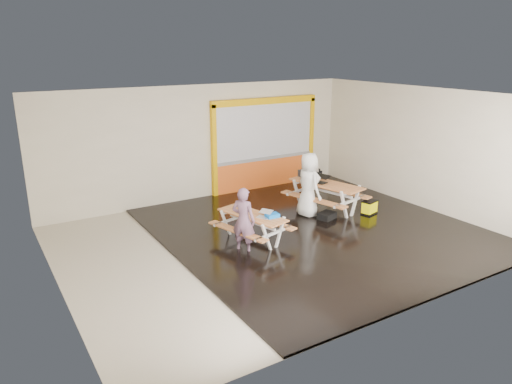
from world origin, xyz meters
TOP-DOWN VIEW (x-y plane):
  - room at (0.00, 0.00)m, footprint 10.02×8.02m
  - deck at (1.25, 0.00)m, footprint 7.50×7.98m
  - kiosk at (2.20, 3.93)m, footprint 3.88×0.16m
  - picnic_table_left at (-0.57, 0.15)m, footprint 1.64×2.06m
  - picnic_table_right at (2.39, 0.99)m, footprint 1.94×2.44m
  - person_left at (-1.00, -0.18)m, footprint 0.63×0.68m
  - person_right at (1.74, 0.96)m, footprint 0.64×0.93m
  - laptop_left at (-0.42, -0.16)m, footprint 0.44×0.43m
  - laptop_right at (2.32, 1.15)m, footprint 0.53×0.49m
  - blue_pouch at (-0.27, -0.27)m, footprint 0.31×0.22m
  - toolbox at (2.37, 1.94)m, footprint 0.48×0.30m
  - backpack at (2.78, 1.88)m, footprint 0.32×0.26m
  - dark_case at (1.96, 0.40)m, footprint 0.56×0.48m
  - fluke_bag at (3.25, 0.10)m, footprint 0.51×0.40m

SIDE VIEW (x-z plane):
  - deck at x=1.25m, z-range 0.00..0.05m
  - dark_case at x=1.96m, z-range 0.05..0.23m
  - fluke_bag at x=3.25m, z-range 0.04..0.43m
  - picnic_table_left at x=-0.57m, z-range 0.20..0.92m
  - picnic_table_right at x=2.39m, z-range 0.22..1.09m
  - person_left at x=-1.00m, z-range -0.01..1.54m
  - blue_pouch at x=-0.27m, z-range 0.73..0.82m
  - laptop_left at x=-0.42m, z-range 0.70..0.85m
  - backpack at x=2.78m, z-range 0.55..1.02m
  - person_right at x=1.74m, z-range -0.01..1.81m
  - laptop_right at x=2.32m, z-range 0.82..1.01m
  - toolbox at x=2.37m, z-range 0.83..1.09m
  - kiosk at x=2.20m, z-range -0.06..2.94m
  - room at x=0.00m, z-range -0.01..3.51m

